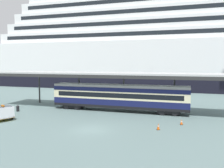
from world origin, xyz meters
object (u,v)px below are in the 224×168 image
Objects in this scene: train_carriage at (119,96)px; quay_bollard at (18,108)px; cruise_ship at (202,39)px; traffic_cone_mid at (182,122)px; service_truck at (0,112)px; traffic_cone_near at (158,127)px.

train_carriage is 15.75m from quay_bollard.
cruise_ship is 46.92m from traffic_cone_mid.
quay_bollard is (-1.25, 5.01, -0.47)m from service_truck.
cruise_ship is 204.03× the size of traffic_cone_mid.
service_truck is at bearing -169.32° from traffic_cone_mid.
cruise_ship is 138.56× the size of quay_bollard.
cruise_ship reaches higher than service_truck.
train_carriage is 16.90m from service_truck.
train_carriage reaches higher than service_truck.
traffic_cone_near is 3.93m from traffic_cone_mid.
traffic_cone_near is 0.79× the size of quay_bollard.
cruise_ship reaches higher than train_carriage.
traffic_cone_mid is (-4.49, -44.57, -13.97)m from cruise_ship.
traffic_cone_near is at bearing -9.70° from quay_bollard.
traffic_cone_mid is at bearing -30.56° from train_carriage.
cruise_ship is at bearing 60.59° from service_truck.
service_truck is 5.19m from quay_bollard.
cruise_ship is 23.86× the size of service_truck.
quay_bollard is at bearing 178.45° from traffic_cone_mid.
cruise_ship is at bearing 56.71° from quay_bollard.
traffic_cone_near is at bearing -50.93° from train_carriage.
cruise_ship is 6.30× the size of train_carriage.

